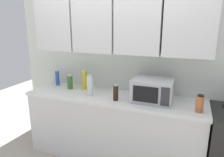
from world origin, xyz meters
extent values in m
cube|color=silver|center=(0.00, 0.03, 1.30)|extent=(3.22, 0.06, 2.60)
cube|color=silver|center=(-0.87, -0.15, 1.83)|extent=(0.56, 0.33, 0.75)
cube|color=silver|center=(-0.29, -0.15, 1.83)|extent=(0.56, 0.33, 0.75)
cube|color=silver|center=(0.29, -0.15, 1.83)|extent=(0.56, 0.33, 0.75)
cube|color=silver|center=(0.87, -0.15, 1.83)|extent=(0.56, 0.33, 0.75)
cube|color=silver|center=(0.00, -0.30, 0.43)|extent=(2.32, 0.60, 0.86)
cube|color=white|center=(0.00, -0.30, 0.88)|extent=(2.35, 0.63, 0.04)
cube|color=#B7B7BC|center=(0.51, -0.30, 1.04)|extent=(0.48, 0.36, 0.28)
cube|color=black|center=(0.47, -0.49, 1.04)|extent=(0.29, 0.01, 0.18)
cube|color=#2D2D33|center=(0.69, -0.49, 1.04)|extent=(0.10, 0.01, 0.21)
cylinder|color=#386B2D|center=(-0.69, -0.24, 0.99)|extent=(0.08, 0.08, 0.19)
cylinder|color=silver|center=(-0.69, -0.24, 1.10)|extent=(0.04, 0.04, 0.02)
cylinder|color=black|center=(0.09, -0.44, 0.99)|extent=(0.06, 0.06, 0.19)
cylinder|color=silver|center=(0.09, -0.44, 1.09)|extent=(0.04, 0.04, 0.02)
cylinder|color=#2D56B7|center=(-0.97, -0.15, 1.01)|extent=(0.06, 0.06, 0.22)
cylinder|color=silver|center=(-0.97, -0.15, 1.13)|extent=(0.04, 0.04, 0.02)
cylinder|color=silver|center=(-0.29, -0.40, 1.03)|extent=(0.08, 0.08, 0.26)
cylinder|color=silver|center=(-0.29, -0.40, 1.17)|extent=(0.05, 0.05, 0.02)
cylinder|color=#BC6638|center=(1.05, -0.44, 0.99)|extent=(0.08, 0.08, 0.18)
cylinder|color=black|center=(1.05, -0.44, 1.09)|extent=(0.06, 0.06, 0.02)
cylinder|color=gold|center=(-0.47, -0.19, 1.03)|extent=(0.07, 0.07, 0.26)
cylinder|color=yellow|center=(-0.47, -0.19, 1.17)|extent=(0.06, 0.06, 0.02)
camera|label=1|loc=(0.92, -2.70, 1.82)|focal=33.16mm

